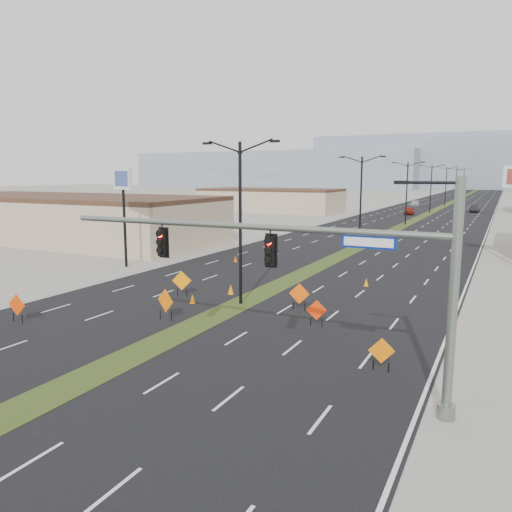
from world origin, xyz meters
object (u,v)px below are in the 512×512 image
at_px(streetlight_5, 456,183).
at_px(construction_sign_4, 317,311).
at_px(streetlight_6, 463,182).
at_px(construction_sign_0, 17,306).
at_px(streetlight_1, 361,199).
at_px(car_far, 415,204).
at_px(streetlight_3, 431,187).
at_px(pole_sign_west, 123,187).
at_px(streetlight_2, 407,191).
at_px(signal_mast, 317,266).
at_px(cone_1, 231,289).
at_px(streetlight_4, 446,185).
at_px(cone_3, 236,259).
at_px(streetlight_0, 240,218).
at_px(construction_sign_5, 382,352).
at_px(car_left, 409,211).
at_px(construction_sign_1, 165,302).
at_px(cone_2, 366,282).
at_px(car_mid, 475,209).
at_px(cone_0, 192,299).
at_px(construction_sign_2, 182,281).
at_px(construction_sign_3, 299,295).

relative_size(streetlight_5, construction_sign_4, 6.89).
distance_m(streetlight_6, construction_sign_0, 177.29).
xyz_separation_m(streetlight_1, streetlight_5, (0.00, 112.00, 0.00)).
height_order(streetlight_1, car_far, streetlight_1).
distance_m(streetlight_3, streetlight_5, 56.00).
bearing_deg(pole_sign_west, streetlight_3, 99.86).
relative_size(streetlight_1, construction_sign_4, 6.89).
bearing_deg(streetlight_2, signal_mast, -82.61).
distance_m(construction_sign_4, cone_1, 8.79).
height_order(streetlight_4, construction_sign_0, streetlight_4).
relative_size(streetlight_6, cone_3, 16.97).
xyz_separation_m(streetlight_0, construction_sign_5, (10.35, -6.95, -4.58)).
height_order(signal_mast, streetlight_4, streetlight_4).
bearing_deg(construction_sign_0, car_left, 82.57).
bearing_deg(construction_sign_1, cone_2, 76.15).
height_order(streetlight_5, pole_sign_west, streetlight_5).
xyz_separation_m(streetlight_0, construction_sign_4, (5.85, -2.28, -4.57)).
bearing_deg(construction_sign_4, car_mid, 68.97).
bearing_deg(cone_3, streetlight_3, 83.81).
height_order(streetlight_3, construction_sign_5, streetlight_3).
height_order(signal_mast, streetlight_0, streetlight_0).
relative_size(signal_mast, streetlight_3, 1.63).
relative_size(streetlight_2, construction_sign_1, 5.63).
height_order(construction_sign_0, cone_1, construction_sign_0).
distance_m(streetlight_5, car_left, 62.37).
relative_size(streetlight_2, streetlight_6, 1.00).
relative_size(streetlight_2, construction_sign_4, 6.89).
relative_size(car_left, construction_sign_0, 2.88).
distance_m(streetlight_3, cone_3, 71.41).
distance_m(streetlight_5, cone_0, 141.35).
bearing_deg(pole_sign_west, cone_2, 25.69).
xyz_separation_m(streetlight_0, streetlight_2, (0.00, 56.00, 0.00)).
relative_size(car_left, cone_0, 7.71).
bearing_deg(construction_sign_2, streetlight_2, 61.59).
relative_size(streetlight_1, car_mid, 2.09).
height_order(streetlight_0, cone_1, streetlight_0).
xyz_separation_m(streetlight_3, construction_sign_3, (3.84, -83.76, -4.44)).
bearing_deg(streetlight_4, pole_sign_west, -98.21).
bearing_deg(streetlight_5, streetlight_0, -90.00).
xyz_separation_m(streetlight_5, car_far, (-6.37, -35.09, -4.68)).
height_order(streetlight_4, pole_sign_west, streetlight_4).
bearing_deg(streetlight_3, cone_1, -91.28).
bearing_deg(streetlight_0, streetlight_3, 90.00).
distance_m(streetlight_0, construction_sign_0, 13.53).
height_order(streetlight_0, streetlight_2, same).
relative_size(streetlight_4, construction_sign_2, 5.82).
bearing_deg(car_left, streetlight_3, 55.66).
distance_m(streetlight_6, cone_3, 155.08).
bearing_deg(streetlight_3, streetlight_4, 90.00).
height_order(streetlight_3, construction_sign_3, streetlight_3).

